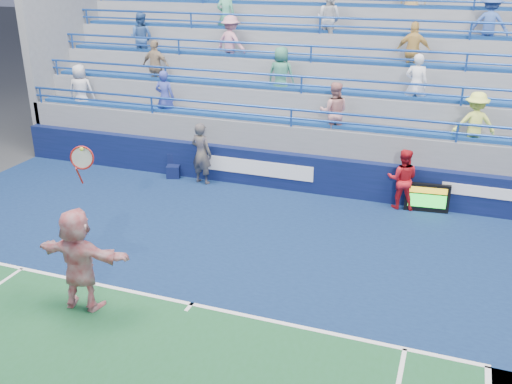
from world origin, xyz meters
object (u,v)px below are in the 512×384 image
at_px(judge_chair, 174,170).
at_px(ball_girl, 402,179).
at_px(tennis_player, 79,259).
at_px(serve_speed_board, 427,198).
at_px(line_judge, 201,154).

distance_m(judge_chair, ball_girl, 6.92).
bearing_deg(tennis_player, serve_speed_board, 49.50).
height_order(judge_chair, line_judge, line_judge).
distance_m(serve_speed_board, judge_chair, 7.58).
xyz_separation_m(tennis_player, line_judge, (-0.63, 6.83, -0.10)).
height_order(serve_speed_board, judge_chair, serve_speed_board).
height_order(serve_speed_board, ball_girl, ball_girl).
distance_m(serve_speed_board, ball_girl, 0.82).
relative_size(judge_chair, ball_girl, 0.42).
xyz_separation_m(tennis_player, ball_girl, (5.22, 6.96, -0.20)).
bearing_deg(serve_speed_board, ball_girl, 177.09).
bearing_deg(serve_speed_board, line_judge, -179.18).
distance_m(tennis_player, line_judge, 6.86).
bearing_deg(judge_chair, tennis_player, -76.55).
bearing_deg(serve_speed_board, tennis_player, -130.50).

